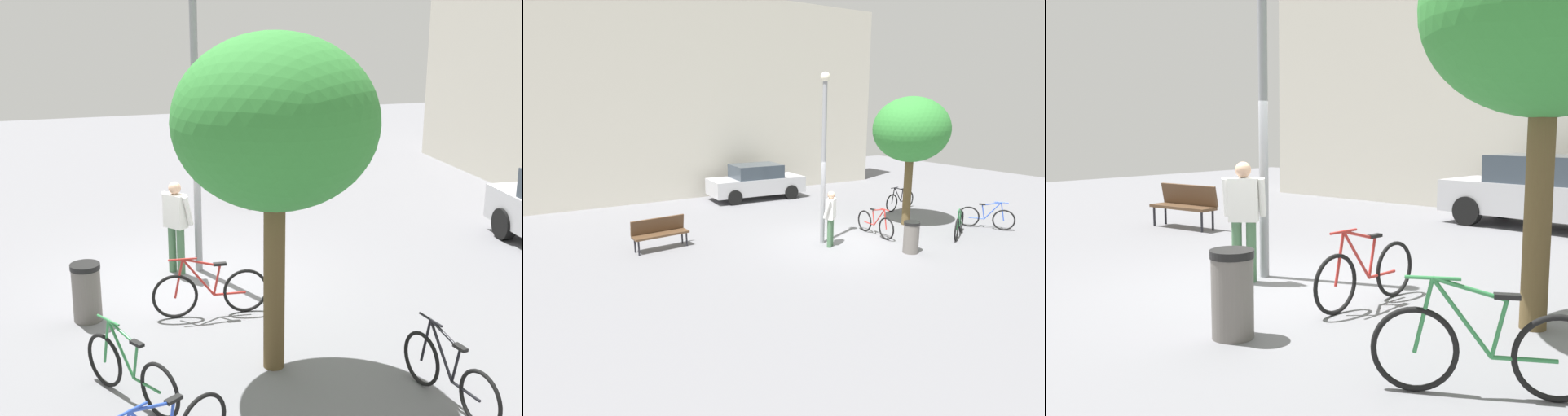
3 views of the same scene
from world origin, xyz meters
TOP-DOWN VIEW (x-y plane):
  - ground_plane at (0.00, 0.00)m, footprint 36.00×36.00m
  - building_facade at (0.00, 9.86)m, footprint 17.10×2.00m
  - lamppost at (-0.56, 0.32)m, footprint 0.28×0.28m
  - person_by_lamppost at (-0.56, -0.08)m, footprint 0.60×0.55m
  - park_bench at (-4.97, 2.29)m, footprint 1.64×0.64m
  - plaza_tree at (3.24, 0.58)m, footprint 2.58×2.58m
  - bicycle_green at (3.61, -1.36)m, footprint 1.58×0.97m
  - bicycle_red at (1.39, 0.11)m, footprint 0.16×1.81m
  - parked_car_silver at (0.77, 7.30)m, footprint 4.29×2.01m
  - trash_bin at (1.06, -1.73)m, footprint 0.45×0.45m

SIDE VIEW (x-z plane):
  - ground_plane at x=0.00m, z-range 0.00..0.00m
  - bicycle_green at x=3.61m, z-range -0.10..0.87m
  - bicycle_red at x=1.39m, z-range -0.10..0.87m
  - trash_bin at x=1.06m, z-range 0.00..0.91m
  - park_bench at x=-4.97m, z-range 0.08..1.01m
  - parked_car_silver at x=0.77m, z-range 0.00..1.55m
  - person_by_lamppost at x=-0.56m, z-range 0.13..1.80m
  - lamppost at x=-0.56m, z-range 0.40..5.43m
  - plaza_tree at x=3.24m, z-range 1.09..5.51m
  - building_facade at x=0.00m, z-range 0.00..8.91m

